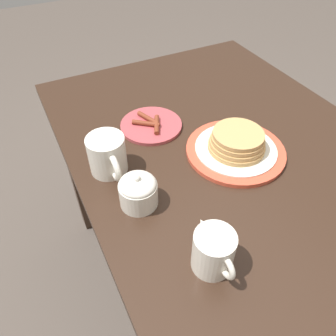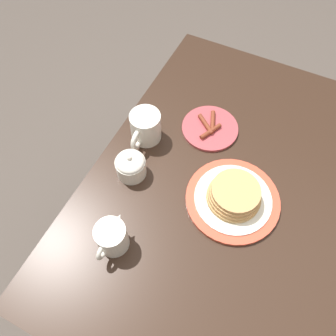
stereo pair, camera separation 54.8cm
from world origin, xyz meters
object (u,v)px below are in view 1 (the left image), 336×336
Objects in this scene: pancake_plate at (236,146)px; side_plate_bacon at (151,125)px; creamer_pitcher at (213,250)px; sugar_bowl at (138,191)px; coffee_mug at (108,155)px.

side_plate_bacon is at bearing -143.36° from pancake_plate.
creamer_pitcher is (0.46, -0.08, 0.04)m from side_plate_bacon.
sugar_bowl is (0.05, -0.30, 0.02)m from pancake_plate.
coffee_mug is at bearing -55.07° from side_plate_bacon.
pancake_plate is 0.26m from side_plate_bacon.
pancake_plate is at bearing 98.56° from sugar_bowl.
side_plate_bacon is 1.48× the size of creamer_pitcher.
creamer_pitcher reaches higher than sugar_bowl.
creamer_pitcher reaches higher than coffee_mug.
coffee_mug is (-0.09, -0.33, 0.03)m from pancake_plate.
sugar_bowl is (0.14, 0.02, -0.01)m from coffee_mug.
coffee_mug is 0.36m from creamer_pitcher.
sugar_bowl is at bearing -162.69° from creamer_pitcher.
pancake_plate is 2.05× the size of coffee_mug.
pancake_plate is at bearing 74.67° from coffee_mug.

